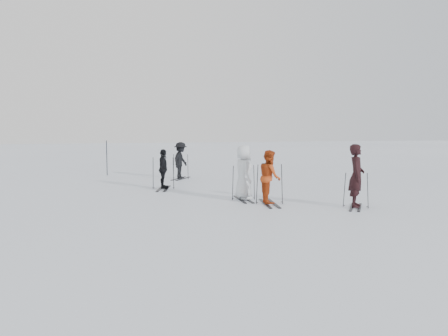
# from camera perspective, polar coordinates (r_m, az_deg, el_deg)

# --- Properties ---
(ground) EXTENTS (120.00, 120.00, 0.00)m
(ground) POSITION_cam_1_polar(r_m,az_deg,el_deg) (15.70, 0.90, -3.96)
(ground) COLOR silver
(ground) RESTS_ON ground
(skier_near_dark) EXTENTS (0.79, 0.86, 1.98)m
(skier_near_dark) POSITION_cam_1_polar(r_m,az_deg,el_deg) (14.34, 16.91, -1.08)
(skier_near_dark) COLOR black
(skier_near_dark) RESTS_ON ground
(skier_red) EXTENTS (0.78, 0.94, 1.76)m
(skier_red) POSITION_cam_1_polar(r_m,az_deg,el_deg) (14.51, 5.98, -1.24)
(skier_red) COLOR #AD3C13
(skier_red) RESTS_ON ground
(skier_grey) EXTENTS (0.65, 0.95, 1.89)m
(skier_grey) POSITION_cam_1_polar(r_m,az_deg,el_deg) (15.27, 2.58, -0.64)
(skier_grey) COLOR silver
(skier_grey) RESTS_ON ground
(skier_uphill_left) EXTENTS (0.61, 1.01, 1.62)m
(skier_uphill_left) POSITION_cam_1_polar(r_m,az_deg,el_deg) (18.14, -7.94, -0.19)
(skier_uphill_left) COLOR black
(skier_uphill_left) RESTS_ON ground
(skier_uphill_far) EXTENTS (1.18, 1.33, 1.79)m
(skier_uphill_far) POSITION_cam_1_polar(r_m,az_deg,el_deg) (21.68, -5.68, 0.95)
(skier_uphill_far) COLOR black
(skier_uphill_far) RESTS_ON ground
(skis_near_dark) EXTENTS (1.77, 1.56, 1.15)m
(skis_near_dark) POSITION_cam_1_polar(r_m,az_deg,el_deg) (14.39, 16.86, -2.72)
(skis_near_dark) COLOR black
(skis_near_dark) RESTS_ON ground
(skis_red) EXTENTS (1.99, 1.25, 1.36)m
(skis_red) POSITION_cam_1_polar(r_m,az_deg,el_deg) (14.53, 5.98, -2.02)
(skis_red) COLOR black
(skis_red) RESTS_ON ground
(skis_grey) EXTENTS (1.76, 0.99, 1.25)m
(skis_grey) POSITION_cam_1_polar(r_m,az_deg,el_deg) (15.30, 2.57, -1.84)
(skis_grey) COLOR black
(skis_grey) RESTS_ON ground
(skis_uphill_left) EXTENTS (2.05, 1.41, 1.36)m
(skis_uphill_left) POSITION_cam_1_polar(r_m,az_deg,el_deg) (18.15, -7.94, -0.59)
(skis_uphill_left) COLOR black
(skis_uphill_left) RESTS_ON ground
(skis_uphill_far) EXTENTS (1.94, 1.69, 1.26)m
(skis_uphill_far) POSITION_cam_1_polar(r_m,az_deg,el_deg) (21.70, -5.67, 0.24)
(skis_uphill_far) COLOR black
(skis_uphill_far) RESTS_ON ground
(piste_marker) EXTENTS (0.04, 0.04, 1.85)m
(piste_marker) POSITION_cam_1_polar(r_m,az_deg,el_deg) (24.00, -15.06, 1.28)
(piste_marker) COLOR black
(piste_marker) RESTS_ON ground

